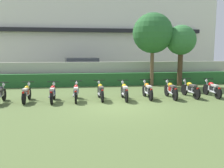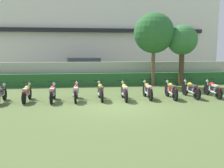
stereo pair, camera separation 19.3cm
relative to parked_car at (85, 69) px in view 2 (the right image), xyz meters
The scene contains 17 objects.
ground 10.47m from the parked_car, 83.13° to the right, with size 60.00×60.00×0.00m, color #566B38.
building 6.87m from the parked_car, 78.10° to the left, with size 24.82×6.50×8.34m.
compound_wall 3.18m from the parked_car, 66.87° to the right, with size 23.58×0.30×1.67m, color #BCB7A8.
hedge_row 3.86m from the parked_car, 70.98° to the right, with size 18.87×0.70×0.90m, color #28602D.
parked_car is the anchor object (origin of this frame).
tree_near_inspector 6.89m from the parked_car, 41.23° to the right, with size 2.82×2.82×5.13m.
tree_far_side 8.37m from the parked_car, 33.13° to the right, with size 2.10×2.10×4.30m.
motorcycle_in_row_0 9.81m from the parked_car, 115.37° to the right, with size 0.60×1.84×0.96m.
motorcycle_in_row_1 9.24m from the parked_car, 109.14° to the right, with size 0.60×1.85×0.95m.
motorcycle_in_row_2 9.09m from the parked_car, 101.11° to the right, with size 0.60×1.81×0.96m.
motorcycle_in_row_3 8.83m from the parked_car, 93.98° to the right, with size 0.60×1.93×0.96m.
motorcycle_in_row_4 8.76m from the parked_car, 85.93° to the right, with size 0.60×1.91×0.97m.
motorcycle_in_row_5 9.10m from the parked_car, 78.38° to the right, with size 0.60×1.90×0.98m.
motorcycle_in_row_6 9.26m from the parked_car, 70.41° to the right, with size 0.60×1.84×0.97m.
motorcycle_in_row_7 9.88m from the parked_car, 63.99° to the right, with size 0.60×1.86×0.98m.
motorcycle_in_row_8 10.31m from the parked_car, 57.80° to the right, with size 0.60×1.93×0.97m.
motorcycle_in_row_9 11.06m from the parked_car, 52.60° to the right, with size 0.60×1.89×0.96m.
Camera 2 is at (-1.57, -10.61, 2.49)m, focal length 39.01 mm.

